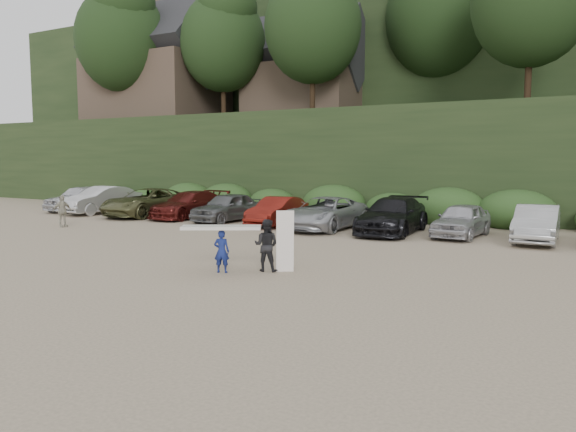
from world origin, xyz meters
The scene contains 6 objects.
ground centered at (0.00, 0.00, 0.00)m, with size 120.00×120.00×0.00m, color tan.
hillside_backdrop centered at (-0.26, 35.93, 11.22)m, with size 90.00×41.50×28.00m.
parked_cars centered at (-3.32, 9.93, 0.75)m, with size 36.85×5.78×1.61m.
distant_walker centered at (-14.50, 4.25, 0.75)m, with size 0.88×0.37×1.50m, color #A39E8A.
child_surfer centered at (-1.66, -0.56, 0.91)m, with size 2.24×1.66×1.34m.
adult_surfer centered at (-0.63, 0.27, 0.76)m, with size 1.24×0.74×1.77m.
Camera 1 is at (7.76, -13.21, 3.24)m, focal length 35.00 mm.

